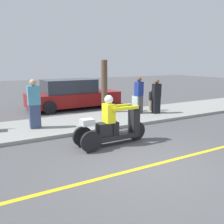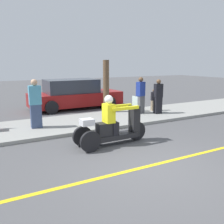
{
  "view_description": "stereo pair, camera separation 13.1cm",
  "coord_description": "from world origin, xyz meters",
  "px_view_note": "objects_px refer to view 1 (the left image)",
  "views": [
    {
      "loc": [
        -3.55,
        -4.41,
        2.46
      ],
      "look_at": [
        0.01,
        1.82,
        1.0
      ],
      "focal_mm": 40.0,
      "sensor_mm": 36.0,
      "label": 1
    },
    {
      "loc": [
        -3.44,
        -4.48,
        2.46
      ],
      "look_at": [
        0.01,
        1.82,
        1.0
      ],
      "focal_mm": 40.0,
      "sensor_mm": 36.0,
      "label": 2
    }
  ],
  "objects_px": {
    "motorcycle_trike": "(112,127)",
    "spectator_with_child": "(152,100)",
    "tree_trunk": "(104,86)",
    "spectator_mid_group": "(139,96)",
    "spectator_near_curb": "(34,105)",
    "spectator_end_of_line": "(156,97)",
    "parked_car_lot_right": "(72,95)"
  },
  "relations": [
    {
      "from": "spectator_mid_group",
      "to": "parked_car_lot_right",
      "type": "xyz_separation_m",
      "value": [
        -1.99,
        3.23,
        -0.19
      ]
    },
    {
      "from": "spectator_near_curb",
      "to": "spectator_with_child",
      "type": "bearing_deg",
      "value": 5.23
    },
    {
      "from": "spectator_near_curb",
      "to": "parked_car_lot_right",
      "type": "height_order",
      "value": "spectator_near_curb"
    },
    {
      "from": "spectator_with_child",
      "to": "spectator_near_curb",
      "type": "height_order",
      "value": "spectator_near_curb"
    },
    {
      "from": "motorcycle_trike",
      "to": "spectator_near_curb",
      "type": "distance_m",
      "value": 3.13
    },
    {
      "from": "parked_car_lot_right",
      "to": "spectator_mid_group",
      "type": "bearing_deg",
      "value": -58.45
    },
    {
      "from": "spectator_with_child",
      "to": "spectator_end_of_line",
      "type": "relative_size",
      "value": 0.67
    },
    {
      "from": "spectator_mid_group",
      "to": "tree_trunk",
      "type": "xyz_separation_m",
      "value": [
        -1.24,
        1.01,
        0.41
      ]
    },
    {
      "from": "spectator_end_of_line",
      "to": "parked_car_lot_right",
      "type": "xyz_separation_m",
      "value": [
        -2.65,
        3.66,
        -0.15
      ]
    },
    {
      "from": "spectator_end_of_line",
      "to": "parked_car_lot_right",
      "type": "height_order",
      "value": "spectator_end_of_line"
    },
    {
      "from": "spectator_mid_group",
      "to": "parked_car_lot_right",
      "type": "distance_m",
      "value": 3.8
    },
    {
      "from": "motorcycle_trike",
      "to": "spectator_near_curb",
      "type": "xyz_separation_m",
      "value": [
        -1.65,
        2.63,
        0.41
      ]
    },
    {
      "from": "motorcycle_trike",
      "to": "tree_trunk",
      "type": "xyz_separation_m",
      "value": [
        1.85,
        3.95,
        0.78
      ]
    },
    {
      "from": "tree_trunk",
      "to": "spectator_with_child",
      "type": "bearing_deg",
      "value": -20.58
    },
    {
      "from": "spectator_near_curb",
      "to": "spectator_end_of_line",
      "type": "xyz_separation_m",
      "value": [
        5.41,
        -0.12,
        -0.09
      ]
    },
    {
      "from": "motorcycle_trike",
      "to": "tree_trunk",
      "type": "relative_size",
      "value": 0.96
    },
    {
      "from": "motorcycle_trike",
      "to": "spectator_with_child",
      "type": "distance_m",
      "value": 5.09
    },
    {
      "from": "parked_car_lot_right",
      "to": "spectator_with_child",
      "type": "bearing_deg",
      "value": -46.26
    },
    {
      "from": "spectator_with_child",
      "to": "spectator_mid_group",
      "type": "xyz_separation_m",
      "value": [
        -0.91,
        -0.2,
        0.29
      ]
    },
    {
      "from": "spectator_near_curb",
      "to": "tree_trunk",
      "type": "relative_size",
      "value": 0.72
    },
    {
      "from": "spectator_with_child",
      "to": "spectator_end_of_line",
      "type": "bearing_deg",
      "value": -111.17
    },
    {
      "from": "parked_car_lot_right",
      "to": "motorcycle_trike",
      "type": "bearing_deg",
      "value": -100.13
    },
    {
      "from": "spectator_with_child",
      "to": "spectator_near_curb",
      "type": "bearing_deg",
      "value": -174.77
    },
    {
      "from": "spectator_mid_group",
      "to": "spectator_with_child",
      "type": "bearing_deg",
      "value": 12.53
    },
    {
      "from": "spectator_with_child",
      "to": "tree_trunk",
      "type": "bearing_deg",
      "value": 159.42
    },
    {
      "from": "motorcycle_trike",
      "to": "spectator_near_curb",
      "type": "bearing_deg",
      "value": 122.2
    },
    {
      "from": "motorcycle_trike",
      "to": "parked_car_lot_right",
      "type": "relative_size",
      "value": 0.48
    },
    {
      "from": "spectator_mid_group",
      "to": "parked_car_lot_right",
      "type": "bearing_deg",
      "value": 121.55
    },
    {
      "from": "spectator_mid_group",
      "to": "spectator_end_of_line",
      "type": "distance_m",
      "value": 0.8
    },
    {
      "from": "tree_trunk",
      "to": "spectator_end_of_line",
      "type": "bearing_deg",
      "value": -37.08
    },
    {
      "from": "tree_trunk",
      "to": "spectator_near_curb",
      "type": "bearing_deg",
      "value": -159.27
    },
    {
      "from": "spectator_with_child",
      "to": "parked_car_lot_right",
      "type": "xyz_separation_m",
      "value": [
        -2.9,
        3.03,
        0.1
      ]
    }
  ]
}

